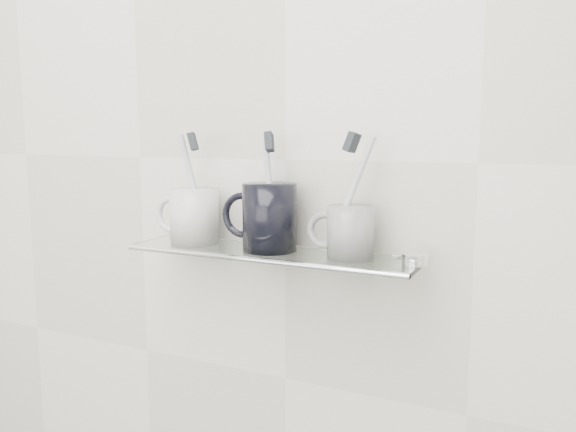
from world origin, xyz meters
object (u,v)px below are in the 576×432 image
Objects in this scene: mug_left at (195,216)px; mug_center at (270,217)px; mug_right at (350,232)px; shelf_glass at (269,253)px.

mug_center is (0.15, 0.00, 0.01)m from mug_left.
mug_right is at bearing 23.99° from mug_center.
mug_right is (0.14, 0.00, 0.05)m from shelf_glass.
mug_center reaches higher than mug_right.
shelf_glass is 6.03× the size of mug_right.
mug_left is at bearing 178.12° from shelf_glass.
mug_center is 1.36× the size of mug_right.
mug_right is at bearing 2.03° from shelf_glass.
shelf_glass is at bearing -50.60° from mug_center.
mug_left is at bearing -156.01° from mug_center.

